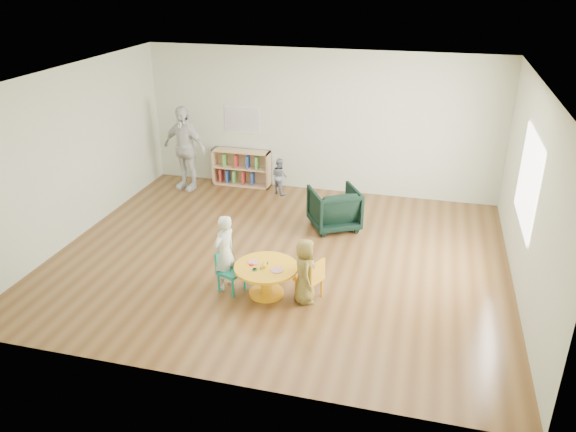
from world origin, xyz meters
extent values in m
plane|color=brown|center=(0.00, 0.00, 0.00)|extent=(7.00, 7.00, 0.00)
cube|color=white|center=(0.00, 0.00, 2.75)|extent=(7.00, 6.00, 0.10)
cube|color=beige|center=(0.00, 3.00, 1.40)|extent=(7.00, 0.10, 2.80)
cube|color=beige|center=(0.00, -3.00, 1.40)|extent=(7.00, 0.10, 2.80)
cube|color=beige|center=(-3.50, 0.00, 1.40)|extent=(0.10, 6.00, 2.80)
cube|color=beige|center=(3.50, 0.00, 1.40)|extent=(0.10, 6.00, 2.80)
cube|color=silver|center=(3.48, 0.30, 1.50)|extent=(0.02, 1.60, 1.30)
cylinder|color=#FCB015|center=(0.11, -1.12, 0.20)|extent=(0.16, 0.16, 0.40)
cylinder|color=#FCB015|center=(0.11, -1.12, 0.02)|extent=(0.49, 0.49, 0.04)
cylinder|color=#FCB015|center=(0.11, -1.12, 0.42)|extent=(0.89, 0.89, 0.04)
cylinder|color=#D17984|center=(-0.08, -1.07, 0.45)|extent=(0.15, 0.15, 0.02)
cylinder|color=#D17984|center=(0.29, -1.20, 0.45)|extent=(0.17, 0.17, 0.02)
cylinder|color=#FCB015|center=(0.09, -1.14, 0.47)|extent=(0.07, 0.13, 0.04)
cylinder|color=#15793A|center=(0.07, -1.22, 0.47)|extent=(0.03, 0.05, 0.02)
cylinder|color=#15793A|center=(0.12, -1.06, 0.47)|extent=(0.03, 0.05, 0.02)
cube|color=red|center=(-0.09, -1.15, 0.45)|extent=(0.06, 0.06, 0.02)
cube|color=orange|center=(-0.01, -1.24, 0.45)|extent=(0.05, 0.05, 0.02)
cube|color=blue|center=(-0.01, -1.26, 0.45)|extent=(0.05, 0.05, 0.02)
cube|color=#15793A|center=(0.00, -1.27, 0.45)|extent=(0.07, 0.07, 0.02)
cube|color=#188778|center=(-0.39, -1.14, 0.30)|extent=(0.42, 0.42, 0.04)
cube|color=#188778|center=(-0.52, -1.09, 0.46)|extent=(0.15, 0.31, 0.28)
cylinder|color=#188778|center=(-0.46, -0.98, 0.14)|extent=(0.04, 0.04, 0.28)
cylinder|color=#188778|center=(-0.55, -1.22, 0.14)|extent=(0.04, 0.04, 0.28)
cylinder|color=#188778|center=(-0.22, -1.07, 0.14)|extent=(0.04, 0.04, 0.28)
cylinder|color=#188778|center=(-0.31, -1.31, 0.14)|extent=(0.04, 0.04, 0.28)
cube|color=#FCB015|center=(0.70, -1.04, 0.30)|extent=(0.42, 0.42, 0.04)
cube|color=#FCB015|center=(0.83, -1.10, 0.46)|extent=(0.16, 0.31, 0.28)
cylinder|color=#FCB015|center=(0.77, -1.21, 0.14)|extent=(0.04, 0.04, 0.28)
cylinder|color=#FCB015|center=(0.87, -0.98, 0.14)|extent=(0.04, 0.04, 0.28)
cylinder|color=#FCB015|center=(0.53, -1.11, 0.14)|extent=(0.04, 0.04, 0.28)
cylinder|color=#FCB015|center=(0.64, -0.88, 0.14)|extent=(0.04, 0.04, 0.28)
cube|color=tan|center=(-2.19, 2.83, 0.38)|extent=(0.03, 0.30, 0.75)
cube|color=tan|center=(-1.01, 2.83, 0.38)|extent=(0.03, 0.30, 0.75)
cube|color=tan|center=(-1.60, 2.83, 0.01)|extent=(1.20, 0.30, 0.03)
cube|color=tan|center=(-1.60, 2.83, 0.73)|extent=(1.20, 0.30, 0.03)
cube|color=tan|center=(-1.60, 2.83, 0.38)|extent=(1.14, 0.28, 0.03)
cube|color=tan|center=(-1.60, 2.97, 0.38)|extent=(1.20, 0.02, 0.75)
cube|color=#B73930|center=(-2.05, 2.81, 0.18)|extent=(0.04, 0.18, 0.26)
cube|color=#2F4FA6|center=(-1.90, 2.81, 0.18)|extent=(0.04, 0.18, 0.26)
cube|color=#64B955|center=(-1.75, 2.81, 0.18)|extent=(0.04, 0.18, 0.26)
cube|color=#B73930|center=(-1.55, 2.81, 0.18)|extent=(0.04, 0.18, 0.26)
cube|color=#2F4FA6|center=(-1.35, 2.81, 0.18)|extent=(0.04, 0.18, 0.26)
cube|color=#64B955|center=(-1.95, 2.81, 0.53)|extent=(0.04, 0.18, 0.26)
cube|color=#B73930|center=(-1.70, 2.81, 0.53)|extent=(0.04, 0.18, 0.26)
cube|color=#2F4FA6|center=(-1.45, 2.81, 0.53)|extent=(0.04, 0.18, 0.26)
cube|color=#64B955|center=(-1.25, 2.81, 0.53)|extent=(0.04, 0.18, 0.26)
cube|color=white|center=(-1.60, 2.98, 1.35)|extent=(0.74, 0.01, 0.54)
cube|color=#D7522D|center=(-1.60, 2.98, 1.35)|extent=(0.70, 0.00, 0.50)
imported|color=black|center=(0.63, 1.27, 0.36)|extent=(1.07, 1.08, 0.73)
imported|color=white|center=(-0.50, -1.09, 0.56)|extent=(0.39, 0.48, 1.12)
imported|color=gold|center=(0.67, -1.15, 0.47)|extent=(0.43, 0.53, 0.93)
imported|color=#1C2846|center=(-0.71, 2.57, 0.37)|extent=(0.45, 0.43, 0.73)
imported|color=white|center=(-2.63, 2.36, 0.86)|extent=(1.08, 0.65, 1.71)
camera|label=1|loc=(2.10, -7.56, 4.25)|focal=35.00mm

